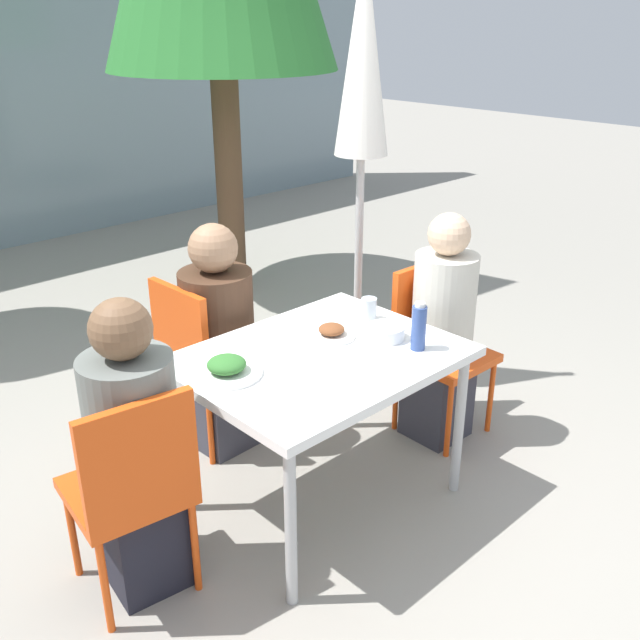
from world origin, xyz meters
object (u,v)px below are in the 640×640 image
at_px(person_left, 136,456).
at_px(chair_far, 200,353).
at_px(closed_umbrella, 362,84).
at_px(salad_bowl, 386,332).
at_px(person_right, 442,335).
at_px(bottle, 419,327).
at_px(drinking_cup, 369,309).
at_px(chair_right, 435,337).
at_px(person_far, 219,345).
at_px(chair_left, 133,483).

bearing_deg(person_left, chair_far, 49.26).
relative_size(closed_umbrella, salad_bowl, 14.40).
relative_size(person_left, salad_bowl, 7.08).
relative_size(person_right, chair_far, 1.35).
height_order(bottle, drinking_cup, bottle).
height_order(bottle, salad_bowl, bottle).
bearing_deg(salad_bowl, person_right, 7.90).
height_order(chair_right, closed_umbrella, closed_umbrella).
height_order(person_right, salad_bowl, person_right).
relative_size(person_left, person_right, 0.99).
xyz_separation_m(person_left, salad_bowl, (1.11, -0.19, 0.20)).
bearing_deg(person_far, salad_bowl, 21.34).
distance_m(chair_right, person_far, 1.07).
xyz_separation_m(person_left, chair_right, (1.65, -0.04, -0.04)).
relative_size(chair_left, bottle, 4.18).
xyz_separation_m(bottle, drinking_cup, (0.08, 0.35, -0.05)).
bearing_deg(chair_left, chair_far, 50.07).
distance_m(chair_left, salad_bowl, 1.20).
bearing_deg(closed_umbrella, person_right, -100.85).
bearing_deg(chair_right, salad_bowl, 16.29).
distance_m(bottle, salad_bowl, 0.17).
bearing_deg(chair_far, chair_right, 53.34).
bearing_deg(salad_bowl, person_far, 113.38).
distance_m(chair_left, chair_right, 1.71).
bearing_deg(closed_umbrella, person_left, -161.88).
bearing_deg(bottle, chair_right, 30.16).
bearing_deg(chair_left, drinking_cup, 10.86).
xyz_separation_m(person_far, bottle, (0.35, -0.92, 0.28)).
xyz_separation_m(chair_left, chair_far, (0.76, 0.69, 0.00)).
relative_size(bottle, drinking_cup, 2.03).
distance_m(person_right, person_far, 1.08).
height_order(person_right, bottle, person_right).
xyz_separation_m(chair_far, closed_umbrella, (1.04, -0.05, 1.16)).
height_order(person_left, chair_far, person_left).
bearing_deg(person_far, bottle, 18.69).
relative_size(person_left, drinking_cup, 11.33).
bearing_deg(chair_right, chair_left, 2.11).
relative_size(person_left, chair_far, 1.33).
height_order(chair_left, person_left, person_left).
xyz_separation_m(chair_left, drinking_cup, (1.27, 0.07, 0.27)).
distance_m(person_left, chair_far, 0.93).
bearing_deg(person_right, chair_left, -0.59).
relative_size(person_right, drinking_cup, 11.47).
bearing_deg(drinking_cup, chair_left, -176.78).
bearing_deg(chair_left, bottle, -5.55).
bearing_deg(chair_far, bottle, 21.94).
distance_m(person_right, closed_umbrella, 1.31).
distance_m(chair_left, chair_far, 1.02).
height_order(chair_right, bottle, bottle).
relative_size(drinking_cup, salad_bowl, 0.62).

